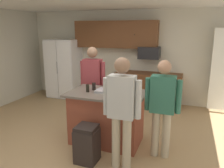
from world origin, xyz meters
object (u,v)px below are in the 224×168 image
object	(u,v)px
kitchen_island	(107,117)
refrigerator	(64,69)
person_host_foreground	(162,103)
person_guest_by_door	(122,107)
trash_bin	(87,144)
person_guest_left	(93,81)
glass_pilsner	(88,88)
microwave_over_range	(149,53)
mug_blue_stoneware	(123,97)
serving_tray	(108,91)
tumbler_amber	(131,90)
glass_dark_ale	(94,86)
mug_ceramic_white	(125,87)

from	to	relation	value
kitchen_island	refrigerator	bearing A→B (deg)	134.93
person_host_foreground	person_guest_by_door	distance (m)	0.73
kitchen_island	trash_bin	world-z (taller)	kitchen_island
person_guest_left	glass_pilsner	xyz separation A→B (m)	(0.24, -0.74, 0.04)
person_host_foreground	glass_pilsner	size ratio (longest dim) A/B	11.44
microwave_over_range	mug_blue_stoneware	xyz separation A→B (m)	(0.09, -2.69, -0.44)
microwave_over_range	trash_bin	size ratio (longest dim) A/B	0.92
person_guest_left	glass_pilsner	distance (m)	0.78
person_guest_by_door	serving_tray	size ratio (longest dim) A/B	3.87
refrigerator	person_host_foreground	world-z (taller)	refrigerator
person_guest_left	tumbler_amber	distance (m)	1.17
glass_dark_ale	serving_tray	size ratio (longest dim) A/B	0.31
refrigerator	tumbler_amber	xyz separation A→B (m)	(2.72, -2.22, 0.14)
person_host_foreground	serving_tray	world-z (taller)	person_host_foreground
glass_dark_ale	serving_tray	bearing A→B (deg)	-9.66
refrigerator	glass_dark_ale	distance (m)	2.98
refrigerator	glass_pilsner	xyz separation A→B (m)	(1.95, -2.37, 0.15)
refrigerator	microwave_over_range	xyz separation A→B (m)	(2.60, 0.12, 0.56)
microwave_over_range	mug_ceramic_white	size ratio (longest dim) A/B	4.46
microwave_over_range	kitchen_island	distance (m)	2.61
mug_blue_stoneware	glass_dark_ale	bearing A→B (deg)	152.08
mug_blue_stoneware	glass_pilsner	size ratio (longest dim) A/B	0.91
person_guest_left	trash_bin	bearing A→B (deg)	-20.40
kitchen_island	serving_tray	size ratio (longest dim) A/B	3.16
glass_dark_ale	trash_bin	bearing A→B (deg)	-74.49
person_guest_by_door	glass_dark_ale	size ratio (longest dim) A/B	12.47
person_guest_left	person_host_foreground	bearing A→B (deg)	21.55
refrigerator	person_guest_left	xyz separation A→B (m)	(1.71, -1.63, 0.11)
person_host_foreground	tumbler_amber	xyz separation A→B (m)	(-0.58, 0.24, 0.10)
person_guest_left	glass_pilsner	size ratio (longest dim) A/B	12.11
person_host_foreground	glass_dark_ale	xyz separation A→B (m)	(-1.30, 0.26, 0.10)
refrigerator	mug_blue_stoneware	distance (m)	3.72
mug_blue_stoneware	mug_ceramic_white	xyz separation A→B (m)	(-0.15, 0.56, 0.01)
person_guest_by_door	glass_pilsner	world-z (taller)	person_guest_by_door
mug_blue_stoneware	glass_pilsner	distance (m)	0.76
tumbler_amber	glass_dark_ale	bearing A→B (deg)	178.81
kitchen_island	glass_pilsner	distance (m)	0.64
person_guest_left	mug_ceramic_white	world-z (taller)	person_guest_left
tumbler_amber	mug_ceramic_white	size ratio (longest dim) A/B	1.08
person_guest_left	microwave_over_range	bearing A→B (deg)	112.40
person_guest_left	person_host_foreground	size ratio (longest dim) A/B	1.06
microwave_over_range	glass_pilsner	xyz separation A→B (m)	(-0.65, -2.49, -0.42)
mug_blue_stoneware	person_guest_by_door	bearing A→B (deg)	-76.49
microwave_over_range	person_guest_left	size ratio (longest dim) A/B	0.33
microwave_over_range	person_guest_left	xyz separation A→B (m)	(-0.89, -1.74, -0.46)
person_guest_left	mug_ceramic_white	distance (m)	0.91
person_host_foreground	person_guest_by_door	bearing A→B (deg)	54.78
kitchen_island	glass_pilsner	size ratio (longest dim) A/B	9.82
trash_bin	glass_pilsner	bearing A→B (deg)	113.23
refrigerator	mug_ceramic_white	bearing A→B (deg)	-38.32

